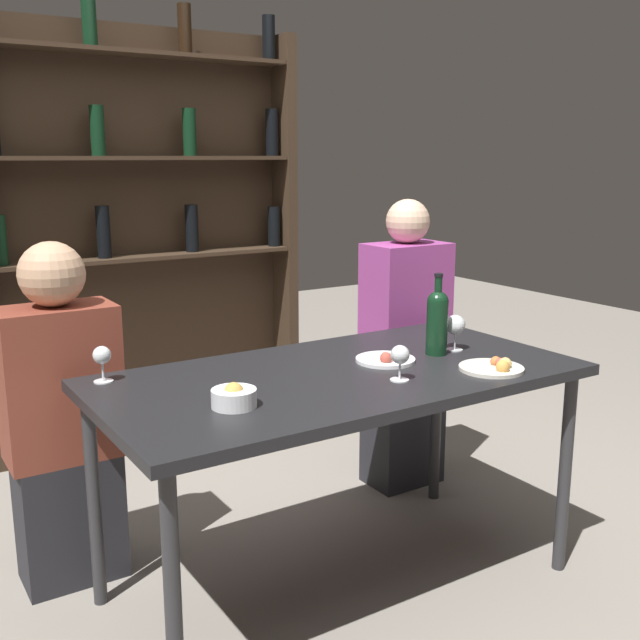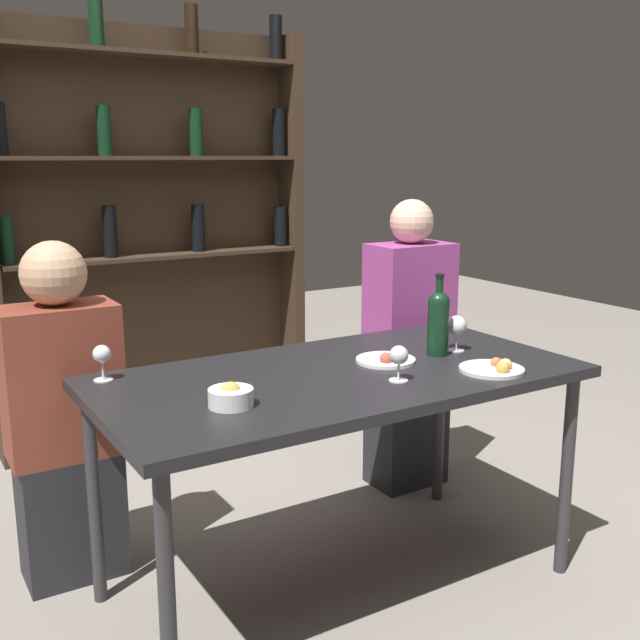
% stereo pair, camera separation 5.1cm
% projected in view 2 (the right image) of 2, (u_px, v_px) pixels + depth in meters
% --- Properties ---
extents(ground_plane, '(10.00, 10.00, 0.00)m').
position_uv_depth(ground_plane, '(338.00, 584.00, 2.59)').
color(ground_plane, gray).
extents(dining_table, '(1.57, 0.80, 0.77)m').
position_uv_depth(dining_table, '(339.00, 390.00, 2.44)').
color(dining_table, black).
rests_on(dining_table, ground_plane).
extents(wine_rack_wall, '(1.64, 0.21, 2.20)m').
position_uv_depth(wine_rack_wall, '(152.00, 220.00, 3.83)').
color(wine_rack_wall, '#38281C').
rests_on(wine_rack_wall, ground_plane).
extents(wine_bottle, '(0.08, 0.08, 0.29)m').
position_uv_depth(wine_bottle, '(439.00, 320.00, 2.60)').
color(wine_bottle, black).
rests_on(wine_bottle, dining_table).
extents(wine_glass_0, '(0.07, 0.07, 0.13)m').
position_uv_depth(wine_glass_0, '(457.00, 326.00, 2.67)').
color(wine_glass_0, silver).
rests_on(wine_glass_0, dining_table).
extents(wine_glass_1, '(0.06, 0.06, 0.11)m').
position_uv_depth(wine_glass_1, '(102.00, 356.00, 2.31)').
color(wine_glass_1, silver).
rests_on(wine_glass_1, dining_table).
extents(wine_glass_2, '(0.06, 0.06, 0.11)m').
position_uv_depth(wine_glass_2, '(399.00, 357.00, 2.31)').
color(wine_glass_2, silver).
rests_on(wine_glass_2, dining_table).
extents(food_plate_0, '(0.20, 0.20, 0.04)m').
position_uv_depth(food_plate_0, '(387.00, 359.00, 2.54)').
color(food_plate_0, white).
rests_on(food_plate_0, dining_table).
extents(food_plate_1, '(0.21, 0.21, 0.05)m').
position_uv_depth(food_plate_1, '(495.00, 368.00, 2.43)').
color(food_plate_1, silver).
rests_on(food_plate_1, dining_table).
extents(snack_bowl, '(0.13, 0.13, 0.07)m').
position_uv_depth(snack_bowl, '(231.00, 396.00, 2.09)').
color(snack_bowl, white).
rests_on(snack_bowl, dining_table).
extents(seated_person_left, '(0.37, 0.22, 1.18)m').
position_uv_depth(seated_person_left, '(65.00, 423.00, 2.54)').
color(seated_person_left, '#26262B').
rests_on(seated_person_left, ground_plane).
extents(seated_person_right, '(0.35, 0.22, 1.27)m').
position_uv_depth(seated_person_right, '(408.00, 353.00, 3.28)').
color(seated_person_right, '#26262B').
rests_on(seated_person_right, ground_plane).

